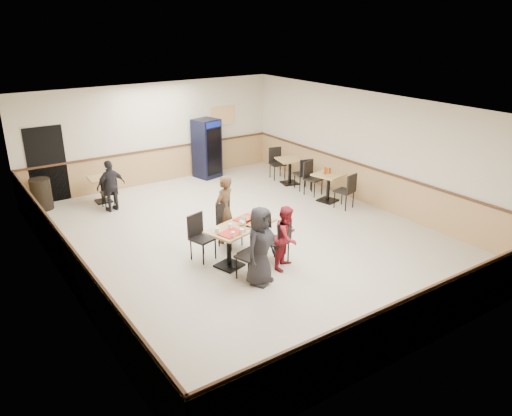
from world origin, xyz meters
TOP-DOWN VIEW (x-y plane):
  - ground at (0.00, 0.00)m, footprint 10.00×10.00m
  - room_shell at (1.78, 2.55)m, footprint 10.00×10.00m
  - main_table at (-0.69, -0.92)m, footprint 1.63×1.13m
  - main_chairs at (-0.74, -0.93)m, footprint 1.75×2.04m
  - diner_woman_left at (-0.90, -1.92)m, footprint 0.89×0.75m
  - diner_woman_right at (-0.08, -1.68)m, footprint 0.80×0.75m
  - diner_man_opposite at (-0.49, 0.08)m, footprint 0.67×0.57m
  - lone_diner at (-1.93, 3.41)m, footprint 0.84×0.46m
  - tabletop_clutter at (-0.65, -0.96)m, footprint 1.33×0.92m
  - side_table_near at (3.22, 0.74)m, footprint 0.88×0.88m
  - side_table_near_chair_south at (3.22, 0.12)m, footprint 0.55×0.55m
  - side_table_near_chair_north at (3.22, 1.37)m, footprint 0.55×0.55m
  - side_table_far at (3.29, 2.55)m, footprint 0.88×0.88m
  - side_table_far_chair_south at (3.29, 1.93)m, footprint 0.55×0.55m
  - side_table_far_chair_north at (3.29, 3.18)m, footprint 0.55×0.55m
  - condiment_caddy at (3.19, 0.79)m, footprint 0.23×0.06m
  - back_table at (-1.93, 4.20)m, footprint 0.68×0.68m
  - back_table_chair_lone at (-1.93, 3.64)m, footprint 0.43×0.43m
  - pepsi_cooler at (1.57, 4.59)m, footprint 0.83×0.83m
  - trash_bin at (-3.44, 4.55)m, footprint 0.53×0.53m

SIDE VIEW (x-z plane):
  - ground at x=0.00m, z-range 0.00..0.00m
  - trash_bin at x=-3.44m, z-range 0.00..0.83m
  - back_table_chair_lone at x=-1.93m, z-range 0.00..0.89m
  - back_table at x=-1.93m, z-range 0.12..0.82m
  - side_table_far_chair_south at x=3.29m, z-range 0.00..0.99m
  - side_table_far_chair_north at x=3.29m, z-range 0.00..0.99m
  - side_table_near_chair_south at x=3.22m, z-range 0.00..0.99m
  - side_table_near_chair_north at x=3.22m, z-range 0.00..0.99m
  - main_chairs at x=-0.74m, z-range 0.00..1.01m
  - side_table_far at x=3.29m, z-range 0.13..0.91m
  - side_table_near at x=3.22m, z-range 0.13..0.91m
  - main_table at x=-0.69m, z-range 0.13..0.93m
  - room_shell at x=1.78m, z-range -4.42..5.58m
  - diner_woman_right at x=-0.08m, z-range 0.00..1.32m
  - lone_diner at x=-1.93m, z-range 0.00..1.36m
  - diner_woman_left at x=-0.90m, z-range 0.00..1.55m
  - diner_man_opposite at x=-0.49m, z-range 0.00..1.56m
  - tabletop_clutter at x=-0.65m, z-range 0.76..0.88m
  - condiment_caddy at x=3.19m, z-range 0.77..0.97m
  - pepsi_cooler at x=1.57m, z-range 0.00..1.84m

